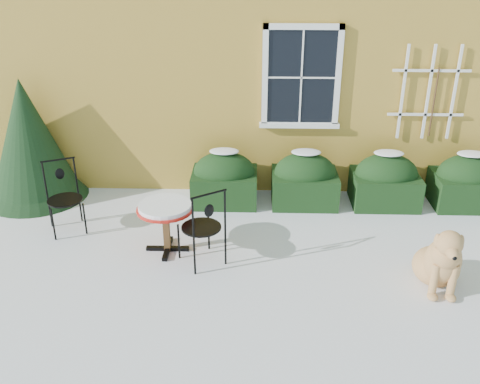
{
  "coord_description": "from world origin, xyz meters",
  "views": [
    {
      "loc": [
        0.2,
        -5.39,
        3.9
      ],
      "look_at": [
        0.0,
        1.0,
        0.9
      ],
      "focal_mm": 40.0,
      "sensor_mm": 36.0,
      "label": 1
    }
  ],
  "objects_px": {
    "patio_chair_near": "(203,226)",
    "patio_chair_far": "(64,197)",
    "bistro_table": "(165,212)",
    "dog": "(441,262)",
    "evergreen_shrub": "(31,151)"
  },
  "relations": [
    {
      "from": "patio_chair_near",
      "to": "patio_chair_far",
      "type": "height_order",
      "value": "patio_chair_near"
    },
    {
      "from": "bistro_table",
      "to": "patio_chair_far",
      "type": "relative_size",
      "value": 0.73
    },
    {
      "from": "patio_chair_near",
      "to": "dog",
      "type": "bearing_deg",
      "value": 137.31
    },
    {
      "from": "dog",
      "to": "patio_chair_far",
      "type": "bearing_deg",
      "value": 169.12
    },
    {
      "from": "bistro_table",
      "to": "dog",
      "type": "xyz_separation_m",
      "value": [
        3.48,
        -0.77,
        -0.23
      ]
    },
    {
      "from": "evergreen_shrub",
      "to": "dog",
      "type": "height_order",
      "value": "evergreen_shrub"
    },
    {
      "from": "bistro_table",
      "to": "patio_chair_far",
      "type": "xyz_separation_m",
      "value": [
        -1.58,
        0.57,
        -0.07
      ]
    },
    {
      "from": "evergreen_shrub",
      "to": "patio_chair_near",
      "type": "distance_m",
      "value": 3.59
    },
    {
      "from": "patio_chair_far",
      "to": "dog",
      "type": "xyz_separation_m",
      "value": [
        5.06,
        -1.34,
        -0.16
      ]
    },
    {
      "from": "evergreen_shrub",
      "to": "dog",
      "type": "distance_m",
      "value": 6.43
    },
    {
      "from": "evergreen_shrub",
      "to": "patio_chair_near",
      "type": "xyz_separation_m",
      "value": [
        2.99,
        -1.97,
        -0.26
      ]
    },
    {
      "from": "evergreen_shrub",
      "to": "dog",
      "type": "relative_size",
      "value": 1.98
    },
    {
      "from": "patio_chair_near",
      "to": "dog",
      "type": "xyz_separation_m",
      "value": [
        2.94,
        -0.47,
        -0.18
      ]
    },
    {
      "from": "bistro_table",
      "to": "dog",
      "type": "distance_m",
      "value": 3.57
    },
    {
      "from": "dog",
      "to": "bistro_table",
      "type": "bearing_deg",
      "value": 171.54
    }
  ]
}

